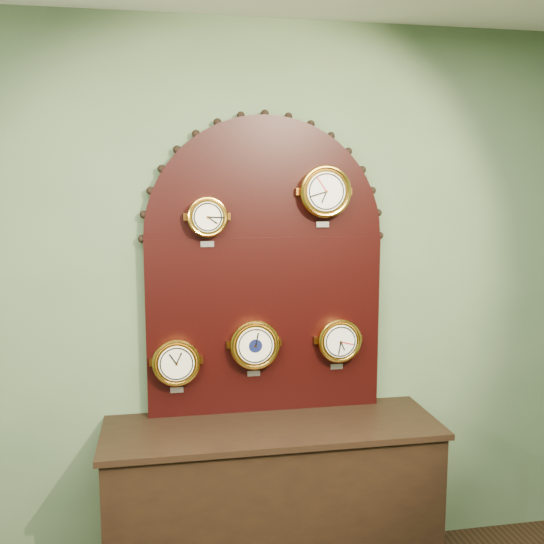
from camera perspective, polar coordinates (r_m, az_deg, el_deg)
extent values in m
plane|color=#506948|center=(3.16, -0.81, -2.62)|extent=(4.00, 0.00, 4.00)
cube|color=black|center=(3.25, 0.07, -21.12)|extent=(1.60, 0.50, 0.80)
cube|color=black|center=(3.14, -0.65, -4.94)|extent=(1.20, 0.06, 0.90)
cylinder|color=black|center=(3.07, -0.67, 3.28)|extent=(1.20, 0.06, 1.20)
cylinder|color=gold|center=(2.97, -6.07, 5.17)|extent=(0.18, 0.08, 0.18)
torus|color=gold|center=(2.94, -6.03, 5.14)|extent=(0.19, 0.02, 0.19)
cylinder|color=white|center=(2.93, -6.02, 5.13)|extent=(0.14, 0.01, 0.14)
cube|color=#BBBBC2|center=(3.00, -6.07, 2.61)|extent=(0.06, 0.01, 0.03)
cylinder|color=gold|center=(3.07, 4.90, 7.51)|extent=(0.24, 0.08, 0.24)
torus|color=gold|center=(3.03, 5.07, 7.50)|extent=(0.26, 0.02, 0.26)
cylinder|color=white|center=(3.03, 5.10, 7.50)|extent=(0.19, 0.01, 0.19)
cube|color=#BBBBC2|center=(3.09, 4.75, 4.45)|extent=(0.06, 0.01, 0.03)
cylinder|color=gold|center=(3.08, -8.93, -8.25)|extent=(0.22, 0.08, 0.22)
torus|color=gold|center=(3.05, -8.92, -8.42)|extent=(0.24, 0.02, 0.24)
cylinder|color=white|center=(3.04, -8.92, -8.46)|extent=(0.17, 0.01, 0.17)
cube|color=#BBBBC2|center=(3.15, -8.88, -10.83)|extent=(0.06, 0.01, 0.03)
cylinder|color=gold|center=(3.09, -1.67, -6.72)|extent=(0.23, 0.08, 0.23)
torus|color=gold|center=(3.06, -1.58, -6.88)|extent=(0.25, 0.02, 0.25)
cylinder|color=white|center=(3.05, -1.56, -6.91)|extent=(0.19, 0.01, 0.19)
cube|color=#BBBBC2|center=(3.16, -1.72, -9.45)|extent=(0.07, 0.01, 0.03)
cylinder|color=#0D1339|center=(3.05, -1.55, -6.92)|extent=(0.07, 0.00, 0.07)
cylinder|color=gold|center=(3.19, 6.22, -6.30)|extent=(0.21, 0.08, 0.21)
torus|color=gold|center=(3.15, 6.39, -6.44)|extent=(0.23, 0.02, 0.23)
cylinder|color=white|center=(3.15, 6.42, -6.47)|extent=(0.17, 0.01, 0.17)
cube|color=#BBBBC2|center=(3.25, 6.06, -8.78)|extent=(0.07, 0.01, 0.03)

